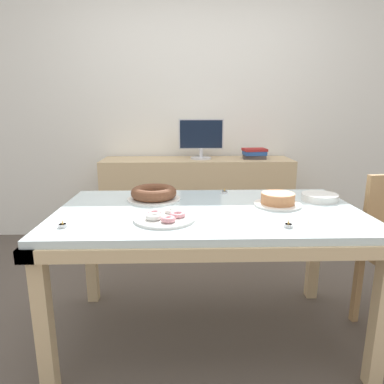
{
  "coord_description": "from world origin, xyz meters",
  "views": [
    {
      "loc": [
        -0.14,
        -1.79,
        1.3
      ],
      "look_at": [
        -0.09,
        0.15,
        0.84
      ],
      "focal_mm": 32.0,
      "sensor_mm": 36.0,
      "label": 1
    }
  ],
  "objects_px": {
    "plate_stack": "(320,197)",
    "tealight_near_cakes": "(288,225)",
    "computer_monitor": "(201,139)",
    "pastry_platter": "(165,218)",
    "book_stack": "(254,153)",
    "tealight_left_edge": "(63,225)",
    "cake_chocolate_round": "(278,200)",
    "tealight_right_edge": "(225,192)",
    "cake_golden_bundt": "(154,194)"
  },
  "relations": [
    {
      "from": "pastry_platter",
      "to": "plate_stack",
      "type": "height_order",
      "value": "same"
    },
    {
      "from": "plate_stack",
      "to": "pastry_platter",
      "type": "bearing_deg",
      "value": -158.76
    },
    {
      "from": "computer_monitor",
      "to": "pastry_platter",
      "type": "height_order",
      "value": "computer_monitor"
    },
    {
      "from": "plate_stack",
      "to": "tealight_near_cakes",
      "type": "bearing_deg",
      "value": -125.01
    },
    {
      "from": "book_stack",
      "to": "pastry_platter",
      "type": "distance_m",
      "value": 1.85
    },
    {
      "from": "cake_golden_bundt",
      "to": "book_stack",
      "type": "bearing_deg",
      "value": 55.93
    },
    {
      "from": "plate_stack",
      "to": "book_stack",
      "type": "bearing_deg",
      "value": 95.27
    },
    {
      "from": "plate_stack",
      "to": "tealight_near_cakes",
      "type": "distance_m",
      "value": 0.58
    },
    {
      "from": "plate_stack",
      "to": "tealight_left_edge",
      "type": "distance_m",
      "value": 1.44
    },
    {
      "from": "tealight_left_edge",
      "to": "pastry_platter",
      "type": "bearing_deg",
      "value": 11.42
    },
    {
      "from": "computer_monitor",
      "to": "book_stack",
      "type": "relative_size",
      "value": 1.82
    },
    {
      "from": "pastry_platter",
      "to": "tealight_near_cakes",
      "type": "height_order",
      "value": "pastry_platter"
    },
    {
      "from": "plate_stack",
      "to": "tealight_near_cakes",
      "type": "relative_size",
      "value": 5.25
    },
    {
      "from": "tealight_right_edge",
      "to": "book_stack",
      "type": "bearing_deg",
      "value": 69.4
    },
    {
      "from": "tealight_left_edge",
      "to": "plate_stack",
      "type": "bearing_deg",
      "value": 18.03
    },
    {
      "from": "tealight_right_edge",
      "to": "tealight_left_edge",
      "type": "distance_m",
      "value": 1.04
    },
    {
      "from": "tealight_left_edge",
      "to": "cake_golden_bundt",
      "type": "bearing_deg",
      "value": 51.76
    },
    {
      "from": "pastry_platter",
      "to": "book_stack",
      "type": "bearing_deg",
      "value": 64.85
    },
    {
      "from": "computer_monitor",
      "to": "cake_golden_bundt",
      "type": "relative_size",
      "value": 1.35
    },
    {
      "from": "book_stack",
      "to": "tealight_near_cakes",
      "type": "relative_size",
      "value": 5.82
    },
    {
      "from": "cake_golden_bundt",
      "to": "tealight_left_edge",
      "type": "relative_size",
      "value": 7.88
    },
    {
      "from": "book_stack",
      "to": "cake_golden_bundt",
      "type": "height_order",
      "value": "book_stack"
    },
    {
      "from": "computer_monitor",
      "to": "cake_chocolate_round",
      "type": "bearing_deg",
      "value": -75.97
    },
    {
      "from": "computer_monitor",
      "to": "tealight_near_cakes",
      "type": "xyz_separation_m",
      "value": [
        0.3,
        -1.79,
        -0.25
      ]
    },
    {
      "from": "computer_monitor",
      "to": "plate_stack",
      "type": "height_order",
      "value": "computer_monitor"
    },
    {
      "from": "plate_stack",
      "to": "tealight_left_edge",
      "type": "height_order",
      "value": "plate_stack"
    },
    {
      "from": "cake_chocolate_round",
      "to": "computer_monitor",
      "type": "bearing_deg",
      "value": 104.03
    },
    {
      "from": "book_stack",
      "to": "tealight_left_edge",
      "type": "xyz_separation_m",
      "value": [
        -1.25,
        -1.76,
        -0.11
      ]
    },
    {
      "from": "computer_monitor",
      "to": "cake_chocolate_round",
      "type": "height_order",
      "value": "computer_monitor"
    },
    {
      "from": "tealight_right_edge",
      "to": "plate_stack",
      "type": "bearing_deg",
      "value": -19.24
    },
    {
      "from": "plate_stack",
      "to": "computer_monitor",
      "type": "bearing_deg",
      "value": 115.83
    },
    {
      "from": "cake_golden_bundt",
      "to": "tealight_near_cakes",
      "type": "height_order",
      "value": "cake_golden_bundt"
    },
    {
      "from": "pastry_platter",
      "to": "tealight_right_edge",
      "type": "height_order",
      "value": "pastry_platter"
    },
    {
      "from": "book_stack",
      "to": "tealight_right_edge",
      "type": "relative_size",
      "value": 5.82
    },
    {
      "from": "cake_golden_bundt",
      "to": "tealight_right_edge",
      "type": "relative_size",
      "value": 7.88
    },
    {
      "from": "pastry_platter",
      "to": "computer_monitor",
      "type": "bearing_deg",
      "value": 80.87
    },
    {
      "from": "cake_chocolate_round",
      "to": "cake_golden_bundt",
      "type": "height_order",
      "value": "cake_golden_bundt"
    },
    {
      "from": "tealight_near_cakes",
      "to": "cake_chocolate_round",
      "type": "bearing_deg",
      "value": 82.14
    },
    {
      "from": "tealight_left_edge",
      "to": "tealight_right_edge",
      "type": "bearing_deg",
      "value": 37.7
    },
    {
      "from": "cake_golden_bundt",
      "to": "tealight_left_edge",
      "type": "xyz_separation_m",
      "value": [
        -0.38,
        -0.48,
        -0.03
      ]
    },
    {
      "from": "book_stack",
      "to": "pastry_platter",
      "type": "relative_size",
      "value": 0.77
    },
    {
      "from": "tealight_left_edge",
      "to": "tealight_near_cakes",
      "type": "distance_m",
      "value": 1.04
    },
    {
      "from": "plate_stack",
      "to": "tealight_right_edge",
      "type": "bearing_deg",
      "value": 160.76
    },
    {
      "from": "book_stack",
      "to": "cake_chocolate_round",
      "type": "distance_m",
      "value": 1.44
    },
    {
      "from": "book_stack",
      "to": "plate_stack",
      "type": "height_order",
      "value": "book_stack"
    },
    {
      "from": "computer_monitor",
      "to": "plate_stack",
      "type": "xyz_separation_m",
      "value": [
        0.64,
        -1.32,
        -0.24
      ]
    },
    {
      "from": "computer_monitor",
      "to": "pastry_platter",
      "type": "bearing_deg",
      "value": -99.13
    },
    {
      "from": "book_stack",
      "to": "tealight_right_edge",
      "type": "xyz_separation_m",
      "value": [
        -0.42,
        -1.13,
        -0.11
      ]
    },
    {
      "from": "tealight_left_edge",
      "to": "computer_monitor",
      "type": "bearing_deg",
      "value": 67.47
    },
    {
      "from": "tealight_left_edge",
      "to": "tealight_near_cakes",
      "type": "bearing_deg",
      "value": -1.62
    }
  ]
}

